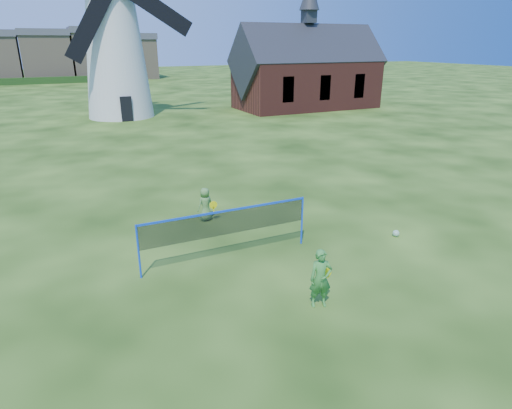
{
  "coord_description": "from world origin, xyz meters",
  "views": [
    {
      "loc": [
        -4.9,
        -10.26,
        5.94
      ],
      "look_at": [
        0.2,
        0.5,
        1.5
      ],
      "focal_mm": 30.52,
      "sensor_mm": 36.0,
      "label": 1
    }
  ],
  "objects_px": {
    "windmill": "(115,46)",
    "play_ball": "(396,233)",
    "player_boy": "(205,204)",
    "badminton_net": "(227,223)",
    "player_girl": "(321,279)",
    "chapel": "(307,73)"
  },
  "relations": [
    {
      "from": "badminton_net",
      "to": "player_boy",
      "type": "height_order",
      "value": "badminton_net"
    },
    {
      "from": "chapel",
      "to": "player_girl",
      "type": "relative_size",
      "value": 9.31
    },
    {
      "from": "windmill",
      "to": "chapel",
      "type": "bearing_deg",
      "value": -6.62
    },
    {
      "from": "player_girl",
      "to": "play_ball",
      "type": "height_order",
      "value": "player_girl"
    },
    {
      "from": "windmill",
      "to": "play_ball",
      "type": "relative_size",
      "value": 74.26
    },
    {
      "from": "play_ball",
      "to": "player_boy",
      "type": "bearing_deg",
      "value": 142.19
    },
    {
      "from": "windmill",
      "to": "player_boy",
      "type": "xyz_separation_m",
      "value": [
        -1.17,
        -25.0,
        -5.05
      ]
    },
    {
      "from": "windmill",
      "to": "player_boy",
      "type": "distance_m",
      "value": 25.53
    },
    {
      "from": "player_boy",
      "to": "play_ball",
      "type": "xyz_separation_m",
      "value": [
        5.14,
        -3.99,
        -0.49
      ]
    },
    {
      "from": "windmill",
      "to": "play_ball",
      "type": "distance_m",
      "value": 29.78
    },
    {
      "from": "player_girl",
      "to": "play_ball",
      "type": "xyz_separation_m",
      "value": [
        4.45,
        2.28,
        -0.62
      ]
    },
    {
      "from": "windmill",
      "to": "player_girl",
      "type": "relative_size",
      "value": 11.18
    },
    {
      "from": "player_boy",
      "to": "play_ball",
      "type": "bearing_deg",
      "value": 126.5
    },
    {
      "from": "windmill",
      "to": "play_ball",
      "type": "xyz_separation_m",
      "value": [
        3.97,
        -28.99,
        -5.54
      ]
    },
    {
      "from": "play_ball",
      "to": "player_girl",
      "type": "bearing_deg",
      "value": -152.86
    },
    {
      "from": "windmill",
      "to": "badminton_net",
      "type": "height_order",
      "value": "windmill"
    },
    {
      "from": "windmill",
      "to": "player_boy",
      "type": "height_order",
      "value": "windmill"
    },
    {
      "from": "chapel",
      "to": "play_ball",
      "type": "xyz_separation_m",
      "value": [
        -13.08,
        -27.01,
        -3.13
      ]
    },
    {
      "from": "badminton_net",
      "to": "chapel",
      "type": "bearing_deg",
      "value": 54.49
    },
    {
      "from": "player_boy",
      "to": "chapel",
      "type": "bearing_deg",
      "value": -144.05
    },
    {
      "from": "chapel",
      "to": "player_boy",
      "type": "bearing_deg",
      "value": -128.36
    },
    {
      "from": "player_boy",
      "to": "windmill",
      "type": "bearing_deg",
      "value": -108.37
    }
  ]
}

